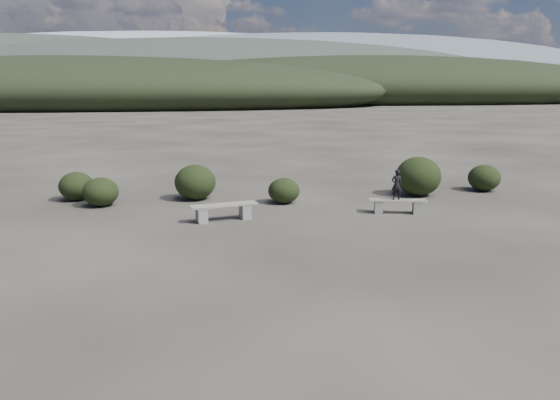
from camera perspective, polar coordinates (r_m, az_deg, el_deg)
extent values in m
plane|color=#29251F|center=(10.44, 6.37, -9.80)|extent=(1200.00, 1200.00, 0.00)
cube|color=gray|center=(15.68, -8.18, -1.59)|extent=(0.36, 0.44, 0.44)
cube|color=gray|center=(16.03, -3.65, -1.19)|extent=(0.36, 0.44, 0.44)
cube|color=gray|center=(15.79, -5.91, -0.52)|extent=(2.00, 0.90, 0.05)
cube|color=gray|center=(16.95, 10.25, -0.72)|extent=(0.31, 0.38, 0.39)
cube|color=gray|center=(17.10, 14.13, -0.78)|extent=(0.31, 0.38, 0.39)
cube|color=gray|center=(16.97, 12.23, -0.03)|extent=(1.78, 0.72, 0.05)
imported|color=black|center=(16.87, 12.08, 1.60)|extent=(0.36, 0.25, 0.93)
ellipsoid|color=black|center=(18.54, -18.23, 0.81)|extent=(1.14, 1.14, 0.93)
ellipsoid|color=black|center=(18.84, -8.85, 1.85)|extent=(1.40, 1.40, 1.20)
ellipsoid|color=black|center=(18.07, 0.41, 0.99)|extent=(1.05, 1.05, 0.84)
ellipsoid|color=black|center=(19.88, 14.26, 2.42)|extent=(1.58, 1.58, 1.38)
ellipsoid|color=black|center=(21.52, 20.56, 2.18)|extent=(1.17, 1.17, 0.97)
ellipsoid|color=black|center=(19.75, -20.51, 1.36)|extent=(1.15, 1.15, 0.97)
ellipsoid|color=black|center=(101.97, -20.37, 10.57)|extent=(110.00, 40.00, 12.00)
ellipsoid|color=black|center=(125.12, 10.41, 11.43)|extent=(120.00, 44.00, 14.00)
ellipsoid|color=#313B30|center=(169.44, -6.53, 12.39)|extent=(190.00, 64.00, 24.00)
ellipsoid|color=slate|center=(317.82, 6.15, 12.97)|extent=(340.00, 110.00, 44.00)
ellipsoid|color=#989FAC|center=(410.44, -11.32, 12.94)|extent=(460.00, 140.00, 56.00)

